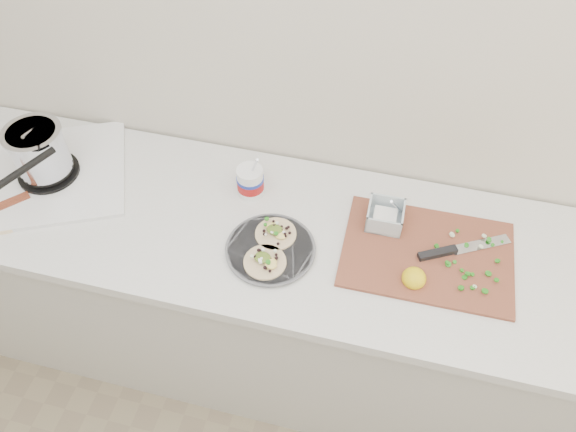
% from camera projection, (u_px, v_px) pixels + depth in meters
% --- Properties ---
extents(counter, '(2.44, 0.66, 0.90)m').
position_uv_depth(counter, '(273.00, 298.00, 2.13)').
color(counter, beige).
rests_on(counter, ground).
extents(stove, '(0.65, 0.63, 0.24)m').
position_uv_depth(stove, '(43.00, 159.00, 1.86)').
color(stove, silver).
rests_on(stove, counter).
extents(taco_plate, '(0.28, 0.28, 0.04)m').
position_uv_depth(taco_plate, '(270.00, 248.00, 1.71)').
color(taco_plate, '#55565C').
rests_on(taco_plate, counter).
extents(tub, '(0.09, 0.09, 0.20)m').
position_uv_depth(tub, '(251.00, 179.00, 1.82)').
color(tub, white).
rests_on(tub, counter).
extents(cutboard, '(0.52, 0.36, 0.08)m').
position_uv_depth(cutboard, '(425.00, 247.00, 1.70)').
color(cutboard, brown).
rests_on(cutboard, counter).
extents(bacon_plate, '(0.23, 0.23, 0.02)m').
position_uv_depth(bacon_plate, '(8.00, 206.00, 1.83)').
color(bacon_plate, beige).
rests_on(bacon_plate, counter).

